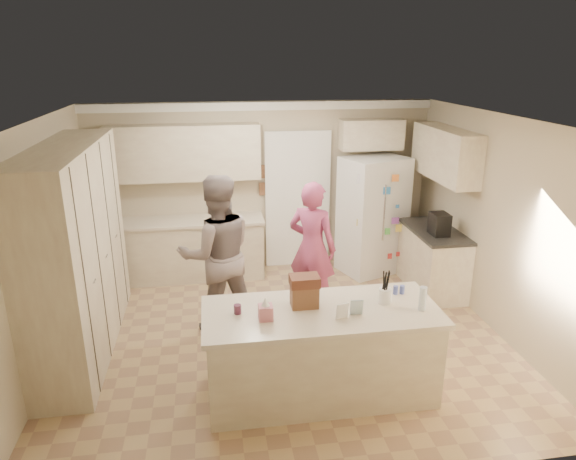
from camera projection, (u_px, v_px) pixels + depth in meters
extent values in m
cube|color=tan|center=(284.00, 338.00, 6.22)|extent=(5.20, 4.60, 0.02)
cube|color=white|center=(284.00, 119.00, 5.37)|extent=(5.20, 4.60, 0.02)
cube|color=#BDAF91|center=(262.00, 187.00, 7.96)|extent=(5.20, 0.02, 2.60)
cube|color=#BDAF91|center=(332.00, 344.00, 3.64)|extent=(5.20, 0.02, 2.60)
cube|color=#BDAF91|center=(40.00, 249.00, 5.42)|extent=(0.02, 4.60, 2.60)
cube|color=#BDAF91|center=(498.00, 225.00, 6.18)|extent=(0.02, 4.60, 2.60)
cube|color=white|center=(261.00, 106.00, 7.51)|extent=(5.20, 0.08, 0.12)
cube|color=beige|center=(77.00, 251.00, 5.69)|extent=(0.60, 2.60, 2.35)
cube|color=beige|center=(190.00, 250.00, 7.78)|extent=(2.20, 0.60, 0.88)
cube|color=beige|center=(188.00, 221.00, 7.62)|extent=(2.24, 0.63, 0.04)
cube|color=beige|center=(184.00, 153.00, 7.42)|extent=(2.20, 0.35, 0.80)
cube|color=black|center=(297.00, 201.00, 8.09)|extent=(0.90, 0.06, 2.10)
cube|color=white|center=(298.00, 202.00, 8.06)|extent=(1.02, 0.03, 2.22)
cube|color=brown|center=(264.00, 172.00, 7.84)|extent=(0.15, 0.02, 0.20)
cube|color=brown|center=(264.00, 189.00, 7.93)|extent=(0.15, 0.02, 0.20)
cube|color=white|center=(372.00, 215.00, 7.89)|extent=(1.08, 0.96, 1.80)
cube|color=gray|center=(380.00, 223.00, 7.56)|extent=(0.02, 0.02, 1.78)
cube|color=black|center=(367.00, 207.00, 7.43)|extent=(0.22, 0.03, 0.35)
cylinder|color=silver|center=(378.00, 213.00, 7.49)|extent=(0.02, 0.02, 0.85)
cylinder|color=silver|center=(384.00, 213.00, 7.50)|extent=(0.02, 0.02, 0.85)
cube|color=beige|center=(371.00, 134.00, 7.76)|extent=(0.95, 0.35, 0.45)
cube|color=beige|center=(433.00, 261.00, 7.34)|extent=(0.60, 1.20, 0.88)
cube|color=#2D2B28|center=(435.00, 231.00, 7.19)|extent=(0.63, 1.24, 0.04)
cube|color=beige|center=(445.00, 154.00, 7.06)|extent=(0.35, 1.50, 0.70)
cube|color=black|center=(439.00, 224.00, 6.95)|extent=(0.22, 0.28, 0.30)
cube|color=beige|center=(320.00, 354.00, 5.08)|extent=(2.20, 0.90, 0.88)
cube|color=beige|center=(321.00, 312.00, 4.93)|extent=(2.28, 0.96, 0.05)
cylinder|color=white|center=(385.00, 296.00, 5.04)|extent=(0.13, 0.13, 0.15)
cube|color=#CB7384|center=(266.00, 312.00, 4.72)|extent=(0.13, 0.13, 0.14)
cone|color=white|center=(265.00, 302.00, 4.69)|extent=(0.08, 0.08, 0.08)
cube|color=brown|center=(304.00, 296.00, 4.96)|extent=(0.26, 0.18, 0.22)
cube|color=#592D1E|center=(305.00, 281.00, 4.90)|extent=(0.28, 0.20, 0.10)
cylinder|color=#59263F|center=(238.00, 309.00, 4.83)|extent=(0.07, 0.07, 0.09)
cube|color=white|center=(342.00, 311.00, 4.73)|extent=(0.12, 0.06, 0.16)
cube|color=silver|center=(356.00, 307.00, 4.80)|extent=(0.12, 0.05, 0.16)
cylinder|color=silver|center=(423.00, 299.00, 4.88)|extent=(0.07, 0.07, 0.24)
cylinder|color=#4A58AB|center=(396.00, 290.00, 5.23)|extent=(0.05, 0.05, 0.09)
cylinder|color=#4A58AB|center=(402.00, 290.00, 5.24)|extent=(0.05, 0.05, 0.09)
imported|color=gray|center=(217.00, 254.00, 6.15)|extent=(1.05, 0.88, 1.95)
imported|color=#AB417A|center=(312.00, 248.00, 6.62)|extent=(0.77, 0.71, 1.76)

